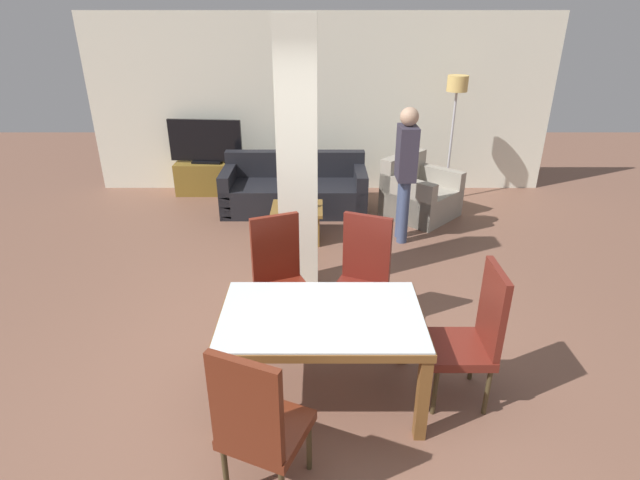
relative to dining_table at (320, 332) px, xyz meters
name	(u,v)px	position (x,y,z in m)	size (l,w,h in m)	color
ground_plane	(320,395)	(0.00, 0.00, -0.59)	(18.00, 18.00, 0.00)	brown
back_wall	(319,105)	(0.00, 4.94, 0.76)	(7.20, 0.09, 2.70)	white
divider_pillar	(296,165)	(-0.23, 1.68, 0.76)	(0.39, 0.29, 2.70)	white
dining_table	(320,332)	(0.00, 0.00, 0.00)	(1.46, 0.92, 0.75)	brown
dining_chair_far_left	(279,275)	(-0.36, 0.88, -0.01)	(0.60, 0.60, 1.10)	maroon
dining_chair_far_right	(361,274)	(0.36, 0.88, -0.01)	(0.60, 0.60, 1.10)	maroon
dining_chair_near_left	(257,423)	(-0.37, -0.86, -0.01)	(0.60, 0.60, 1.10)	#5D2313
dining_chair_head_right	(472,333)	(1.11, 0.00, -0.01)	(0.46, 0.46, 1.10)	maroon
sofa	(293,191)	(-0.38, 3.95, -0.31)	(2.07, 0.88, 0.80)	black
armchair	(417,196)	(1.40, 3.71, -0.30)	(1.22, 1.22, 0.85)	#9F9889
coffee_table	(296,223)	(-0.30, 2.89, -0.36)	(0.65, 0.58, 0.44)	brown
bottle	(306,202)	(-0.17, 2.87, -0.06)	(0.08, 0.08, 0.22)	#4C2D14
tv_stand	(208,178)	(-1.79, 4.66, -0.34)	(1.02, 0.40, 0.51)	olive
tv_screen	(204,142)	(-1.79, 4.66, 0.25)	(1.14, 0.24, 0.68)	black
floor_lamp	(455,97)	(1.94, 4.35, 0.97)	(0.30, 0.30, 1.87)	#B7B7BC
standing_person	(404,166)	(1.04, 2.89, 0.39)	(0.22, 0.38, 1.69)	#404D71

